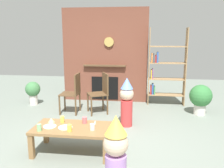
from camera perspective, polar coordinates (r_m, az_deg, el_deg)
The scene contains 19 objects.
ground_plane at distance 4.02m, azimuth -2.93°, elevation -13.88°, with size 12.00×12.00×0.00m, color gray.
brick_fireplace_feature at distance 6.26m, azimuth -1.63°, elevation 6.77°, with size 2.20×0.28×2.40m.
bookshelf at distance 6.05m, azimuth 12.25°, elevation 3.37°, with size 0.90×0.28×1.90m.
coffee_table at distance 3.65m, azimuth -9.35°, elevation -10.93°, with size 1.16×0.61×0.40m.
paper_cup_near_left at distance 3.80m, azimuth -11.77°, elevation -8.29°, with size 0.06×0.06×0.10m, color #F2CC4C.
paper_cup_near_right at distance 3.73m, azimuth -6.57°, elevation -8.59°, with size 0.07×0.07×0.10m, color #E5666B.
paper_cup_center at distance 3.58m, azimuth -16.99°, elevation -9.92°, with size 0.06×0.06×0.10m, color #8CD18C.
paper_cup_far_left at distance 3.47m, azimuth -4.70°, elevation -10.19°, with size 0.07×0.07×0.09m, color silver.
paper_cup_far_right at distance 3.46m, azimuth -10.12°, elevation -10.31°, with size 0.07×0.07×0.10m, color #F2CC4C.
paper_plate_front at distance 3.70m, azimuth -14.63°, elevation -9.75°, with size 0.19×0.19×0.01m, color white.
paper_plate_rear at distance 3.61m, azimuth -11.08°, elevation -10.13°, with size 0.21×0.21×0.01m, color white.
birthday_cake_slice at distance 3.87m, azimuth -14.30°, elevation -8.33°, with size 0.10×0.10×0.07m, color #EAC68C.
table_fork at distance 3.74m, azimuth -4.09°, elevation -9.20°, with size 0.15×0.02×0.01m, color silver.
child_with_cone_hat at distance 2.60m, azimuth 0.91°, elevation -16.79°, with size 0.26×0.26×0.95m.
child_in_pink at distance 4.57m, azimuth 3.52°, elevation -4.01°, with size 0.26×0.26×0.95m.
dining_chair_left at distance 5.35m, azimuth -9.16°, elevation -1.65°, with size 0.40×0.40×0.90m.
dining_chair_middle at distance 5.32m, azimuth -2.57°, elevation -1.58°, with size 0.53×0.53×0.90m.
potted_plant_tall at distance 5.57m, azimuth 20.39°, elevation -3.00°, with size 0.48×0.48×0.67m.
potted_plant_short at distance 6.29m, azimuth -18.36°, elevation -1.55°, with size 0.37×0.37×0.58m.
Camera 1 is at (0.66, -3.57, 1.75)m, focal length 38.29 mm.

